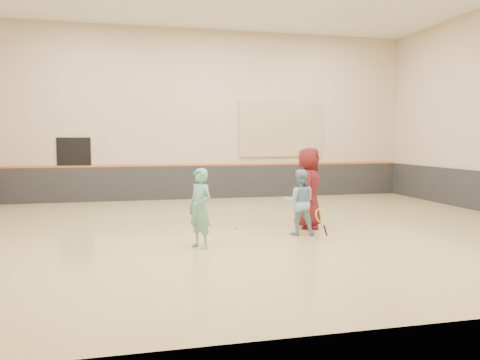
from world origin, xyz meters
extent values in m
cube|color=tan|center=(0.00, 0.00, -0.10)|extent=(15.00, 12.00, 0.20)
cube|color=#C9B193|center=(0.00, 6.01, 3.00)|extent=(15.00, 0.02, 6.00)
cube|color=#C9B193|center=(0.00, -6.01, 3.00)|extent=(15.00, 0.02, 6.00)
cube|color=#232326|center=(0.00, 5.97, 0.60)|extent=(14.90, 0.04, 1.20)
cube|color=#D85914|center=(0.00, 5.96, 1.22)|extent=(14.90, 0.03, 0.06)
cube|color=tan|center=(2.80, 5.95, 2.50)|extent=(3.20, 0.08, 2.00)
cube|color=black|center=(-4.50, 5.98, 1.10)|extent=(1.10, 0.05, 2.20)
imported|color=#67B3A3|center=(-1.31, -1.58, 0.79)|extent=(0.63, 0.69, 1.57)
imported|color=#7CA7BF|center=(1.03, -0.83, 0.73)|extent=(0.83, 0.72, 1.47)
imported|color=#5B1519|center=(1.52, -0.12, 0.97)|extent=(0.93, 1.11, 1.94)
sphere|color=gold|center=(-0.21, 0.09, 0.03)|extent=(0.07, 0.07, 0.07)
sphere|color=#CAE836|center=(1.71, -0.21, 1.20)|extent=(0.07, 0.07, 0.07)
sphere|color=gold|center=(-0.08, 2.16, 0.03)|extent=(0.07, 0.07, 0.07)
camera|label=1|loc=(-2.61, -10.63, 2.14)|focal=35.00mm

